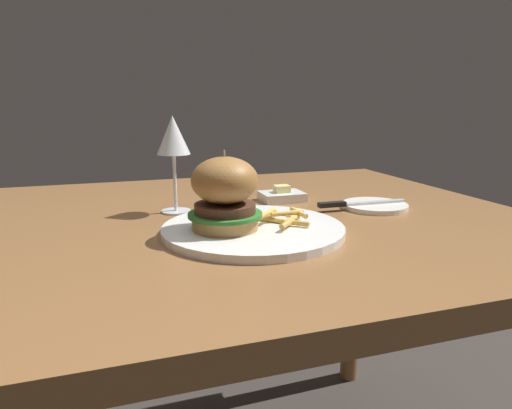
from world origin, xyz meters
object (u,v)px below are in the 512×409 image
object	(u,v)px
wine_glass	(173,139)
butter_dish	(282,196)
table_knife	(354,203)
burger_sandwich	(225,193)
bread_plate	(375,206)
main_plate	(251,230)

from	to	relation	value
wine_glass	butter_dish	size ratio (longest dim) A/B	2.03
wine_glass	table_knife	world-z (taller)	wine_glass
burger_sandwich	bread_plate	size ratio (longest dim) A/B	0.95
wine_glass	main_plate	bearing A→B (deg)	-62.98
bread_plate	table_knife	world-z (taller)	table_knife
burger_sandwich	butter_dish	world-z (taller)	burger_sandwich
main_plate	burger_sandwich	bearing A→B (deg)	-174.72
burger_sandwich	bread_plate	bearing A→B (deg)	16.06
table_knife	butter_dish	distance (m)	0.17
main_plate	table_knife	bearing A→B (deg)	20.82
wine_glass	table_knife	bearing A→B (deg)	-14.88
main_plate	bread_plate	bearing A→B (deg)	17.58
table_knife	burger_sandwich	bearing A→B (deg)	-161.37
wine_glass	burger_sandwich	bearing A→B (deg)	-74.96
wine_glass	bread_plate	xyz separation A→B (m)	(0.41, -0.10, -0.15)
burger_sandwich	wine_glass	distance (m)	0.22
bread_plate	table_knife	distance (m)	0.05
burger_sandwich	butter_dish	distance (m)	0.31
burger_sandwich	bread_plate	distance (m)	0.38
burger_sandwich	table_knife	xyz separation A→B (m)	(0.31, 0.10, -0.06)
butter_dish	bread_plate	bearing A→B (deg)	-38.92
wine_glass	butter_dish	xyz separation A→B (m)	(0.25, 0.03, -0.14)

